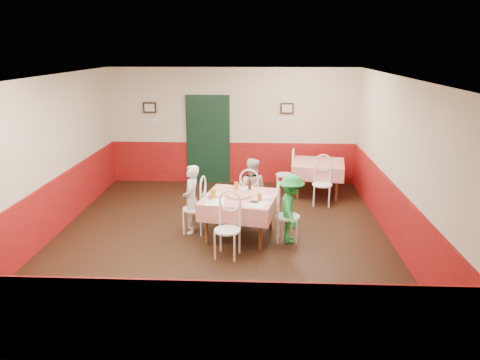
{
  "coord_description": "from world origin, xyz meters",
  "views": [
    {
      "loc": [
        0.71,
        -7.73,
        3.29
      ],
      "look_at": [
        0.34,
        0.03,
        1.05
      ],
      "focal_mm": 35.0,
      "sensor_mm": 36.0,
      "label": 1
    }
  ],
  "objects_px": {
    "chair_far": "(251,198)",
    "wallet": "(254,202)",
    "pizza": "(239,195)",
    "chair_left": "(194,209)",
    "diner_left": "(192,199)",
    "beer_bottle": "(250,185)",
    "glass_b": "(259,197)",
    "glass_c": "(236,186)",
    "chair_second_b": "(322,185)",
    "chair_second_a": "(285,175)",
    "diner_right": "(291,209)",
    "chair_right": "(288,217)",
    "second_table": "(318,178)",
    "glass_a": "(213,194)",
    "diner_far": "(251,189)",
    "chair_near": "(227,230)",
    "main_table": "(240,217)"
  },
  "relations": [
    {
      "from": "diner_right",
      "to": "pizza",
      "type": "bearing_deg",
      "value": 78.54
    },
    {
      "from": "glass_b",
      "to": "wallet",
      "type": "xyz_separation_m",
      "value": [
        -0.09,
        -0.07,
        -0.06
      ]
    },
    {
      "from": "chair_second_b",
      "to": "pizza",
      "type": "bearing_deg",
      "value": -124.4
    },
    {
      "from": "chair_right",
      "to": "glass_b",
      "type": "relative_size",
      "value": 6.8
    },
    {
      "from": "chair_far",
      "to": "chair_right",
      "type": "bearing_deg",
      "value": 131.54
    },
    {
      "from": "beer_bottle",
      "to": "wallet",
      "type": "distance_m",
      "value": 0.69
    },
    {
      "from": "glass_b",
      "to": "glass_c",
      "type": "bearing_deg",
      "value": 123.28
    },
    {
      "from": "diner_far",
      "to": "chair_near",
      "type": "bearing_deg",
      "value": 88.35
    },
    {
      "from": "chair_second_b",
      "to": "main_table",
      "type": "bearing_deg",
      "value": -124.35
    },
    {
      "from": "glass_b",
      "to": "diner_right",
      "type": "bearing_deg",
      "value": 9.1
    },
    {
      "from": "chair_second_b",
      "to": "glass_b",
      "type": "relative_size",
      "value": 6.8
    },
    {
      "from": "diner_left",
      "to": "diner_far",
      "type": "bearing_deg",
      "value": 123.68
    },
    {
      "from": "diner_far",
      "to": "chair_right",
      "type": "bearing_deg",
      "value": 131.72
    },
    {
      "from": "chair_second_a",
      "to": "pizza",
      "type": "relative_size",
      "value": 2.1
    },
    {
      "from": "chair_second_a",
      "to": "glass_b",
      "type": "height_order",
      "value": "chair_second_a"
    },
    {
      "from": "wallet",
      "to": "glass_a",
      "type": "bearing_deg",
      "value": 177.47
    },
    {
      "from": "chair_right",
      "to": "beer_bottle",
      "type": "height_order",
      "value": "beer_bottle"
    },
    {
      "from": "pizza",
      "to": "diner_far",
      "type": "xyz_separation_m",
      "value": [
        0.2,
        0.9,
        -0.16
      ]
    },
    {
      "from": "chair_second_b",
      "to": "diner_left",
      "type": "distance_m",
      "value": 3.02
    },
    {
      "from": "pizza",
      "to": "chair_left",
      "type": "bearing_deg",
      "value": 167.2
    },
    {
      "from": "glass_a",
      "to": "beer_bottle",
      "type": "bearing_deg",
      "value": 39.92
    },
    {
      "from": "second_table",
      "to": "wallet",
      "type": "bearing_deg",
      "value": -116.02
    },
    {
      "from": "chair_right",
      "to": "diner_right",
      "type": "distance_m",
      "value": 0.16
    },
    {
      "from": "chair_left",
      "to": "glass_b",
      "type": "bearing_deg",
      "value": 77.81
    },
    {
      "from": "chair_far",
      "to": "glass_b",
      "type": "height_order",
      "value": "chair_far"
    },
    {
      "from": "chair_second_b",
      "to": "chair_near",
      "type": "bearing_deg",
      "value": -116.39
    },
    {
      "from": "chair_second_b",
      "to": "diner_left",
      "type": "relative_size",
      "value": 0.72
    },
    {
      "from": "glass_c",
      "to": "diner_right",
      "type": "xyz_separation_m",
      "value": [
        0.97,
        -0.57,
        -0.22
      ]
    },
    {
      "from": "second_table",
      "to": "chair_right",
      "type": "height_order",
      "value": "chair_right"
    },
    {
      "from": "main_table",
      "to": "diner_left",
      "type": "distance_m",
      "value": 0.93
    },
    {
      "from": "second_table",
      "to": "chair_second_a",
      "type": "bearing_deg",
      "value": 180.0
    },
    {
      "from": "main_table",
      "to": "beer_bottle",
      "type": "relative_size",
      "value": 5.78
    },
    {
      "from": "glass_b",
      "to": "diner_left",
      "type": "relative_size",
      "value": 0.11
    },
    {
      "from": "pizza",
      "to": "diner_far",
      "type": "distance_m",
      "value": 0.94
    },
    {
      "from": "chair_right",
      "to": "glass_a",
      "type": "relative_size",
      "value": 5.82
    },
    {
      "from": "main_table",
      "to": "diner_left",
      "type": "xyz_separation_m",
      "value": [
        -0.88,
        0.17,
        0.25
      ]
    },
    {
      "from": "beer_bottle",
      "to": "second_table",
      "type": "bearing_deg",
      "value": 55.74
    },
    {
      "from": "beer_bottle",
      "to": "pizza",
      "type": "bearing_deg",
      "value": -116.15
    },
    {
      "from": "chair_far",
      "to": "pizza",
      "type": "relative_size",
      "value": 2.1
    },
    {
      "from": "chair_left",
      "to": "chair_right",
      "type": "distance_m",
      "value": 1.7
    },
    {
      "from": "pizza",
      "to": "glass_c",
      "type": "bearing_deg",
      "value": 99.4
    },
    {
      "from": "diner_right",
      "to": "chair_second_a",
      "type": "bearing_deg",
      "value": -2.32
    },
    {
      "from": "diner_left",
      "to": "beer_bottle",
      "type": "bearing_deg",
      "value": 99.29
    },
    {
      "from": "chair_far",
      "to": "glass_b",
      "type": "xyz_separation_m",
      "value": [
        0.18,
        -1.1,
        0.38
      ]
    },
    {
      "from": "pizza",
      "to": "diner_left",
      "type": "distance_m",
      "value": 0.9
    },
    {
      "from": "main_table",
      "to": "beer_bottle",
      "type": "xyz_separation_m",
      "value": [
        0.16,
        0.35,
        0.49
      ]
    },
    {
      "from": "main_table",
      "to": "diner_left",
      "type": "bearing_deg",
      "value": 168.81
    },
    {
      "from": "main_table",
      "to": "chair_near",
      "type": "xyz_separation_m",
      "value": [
        -0.16,
        -0.83,
        0.08
      ]
    },
    {
      "from": "chair_second_b",
      "to": "chair_second_a",
      "type": "bearing_deg",
      "value": 143.31
    },
    {
      "from": "chair_far",
      "to": "wallet",
      "type": "height_order",
      "value": "chair_far"
    }
  ]
}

